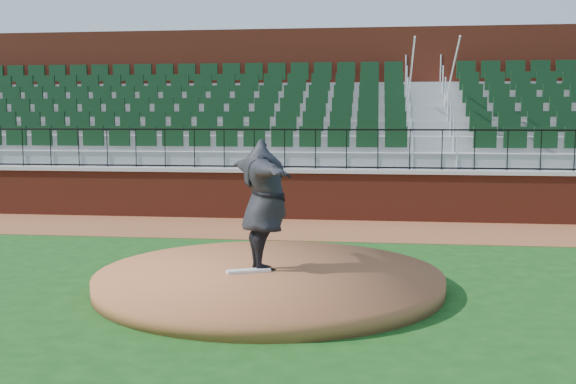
% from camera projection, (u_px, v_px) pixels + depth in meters
% --- Properties ---
extents(ground, '(90.00, 90.00, 0.00)m').
position_uv_depth(ground, '(276.00, 285.00, 10.80)').
color(ground, '#123F12').
rests_on(ground, ground).
extents(warning_track, '(34.00, 3.20, 0.01)m').
position_uv_depth(warning_track, '(309.00, 229.00, 16.12)').
color(warning_track, brown).
rests_on(warning_track, ground).
extents(field_wall, '(34.00, 0.35, 1.20)m').
position_uv_depth(field_wall, '(315.00, 196.00, 17.63)').
color(field_wall, maroon).
rests_on(field_wall, ground).
extents(wall_cap, '(34.00, 0.45, 0.10)m').
position_uv_depth(wall_cap, '(315.00, 171.00, 17.56)').
color(wall_cap, '#B7B7B7').
rests_on(wall_cap, field_wall).
extents(wall_railing, '(34.00, 0.05, 1.00)m').
position_uv_depth(wall_railing, '(315.00, 149.00, 17.50)').
color(wall_railing, black).
rests_on(wall_railing, wall_cap).
extents(seating_stands, '(34.00, 5.10, 4.60)m').
position_uv_depth(seating_stands, '(324.00, 128.00, 20.14)').
color(seating_stands, gray).
rests_on(seating_stands, ground).
extents(concourse_wall, '(34.00, 0.50, 5.50)m').
position_uv_depth(concourse_wall, '(330.00, 113.00, 22.85)').
color(concourse_wall, maroon).
rests_on(concourse_wall, ground).
extents(pitchers_mound, '(5.31, 5.31, 0.25)m').
position_uv_depth(pitchers_mound, '(269.00, 280.00, 10.58)').
color(pitchers_mound, brown).
rests_on(pitchers_mound, ground).
extents(pitching_rubber, '(0.68, 0.42, 0.04)m').
position_uv_depth(pitching_rubber, '(249.00, 271.00, 10.53)').
color(pitching_rubber, silver).
rests_on(pitching_rubber, pitchers_mound).
extents(pitcher, '(1.71, 2.54, 2.03)m').
position_uv_depth(pitcher, '(264.00, 205.00, 10.63)').
color(pitcher, black).
rests_on(pitcher, pitchers_mound).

